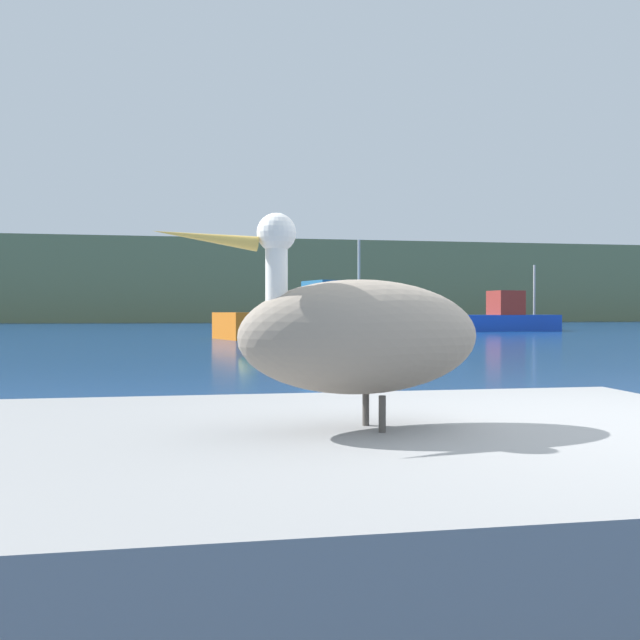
% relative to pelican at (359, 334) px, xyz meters
% --- Properties ---
extents(hillside_backdrop, '(140.00, 12.83, 8.50)m').
position_rel_pelican_xyz_m(hillside_backdrop, '(1.34, 68.86, 3.24)').
color(hillside_backdrop, '#6B7A51').
rests_on(hillside_backdrop, ground).
extents(pier_dock, '(3.86, 2.51, 0.61)m').
position_rel_pelican_xyz_m(pier_dock, '(0.01, 0.00, -0.71)').
color(pier_dock, gray).
rests_on(pier_dock, ground).
extents(pelican, '(1.42, 0.66, 0.90)m').
position_rel_pelican_xyz_m(pelican, '(0.00, 0.00, 0.00)').
color(pelican, gray).
rests_on(pelican, pier_dock).
extents(fishing_boat_blue, '(6.56, 2.76, 3.81)m').
position_rel_pelican_xyz_m(fishing_boat_blue, '(15.95, 31.99, -0.26)').
color(fishing_boat_blue, blue).
rests_on(fishing_boat_blue, ground).
extents(fishing_boat_orange, '(8.36, 5.17, 4.28)m').
position_rel_pelican_xyz_m(fishing_boat_orange, '(3.77, 24.53, -0.22)').
color(fishing_boat_orange, orange).
rests_on(fishing_boat_orange, ground).
extents(mooring_buoy, '(0.54, 0.54, 0.54)m').
position_rel_pelican_xyz_m(mooring_buoy, '(0.30, 13.92, -0.74)').
color(mooring_buoy, yellow).
rests_on(mooring_buoy, ground).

